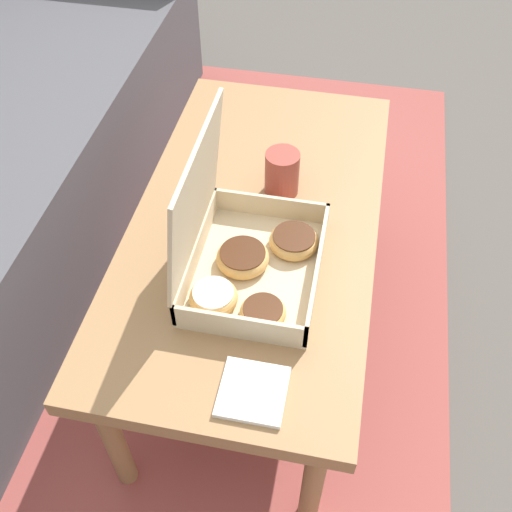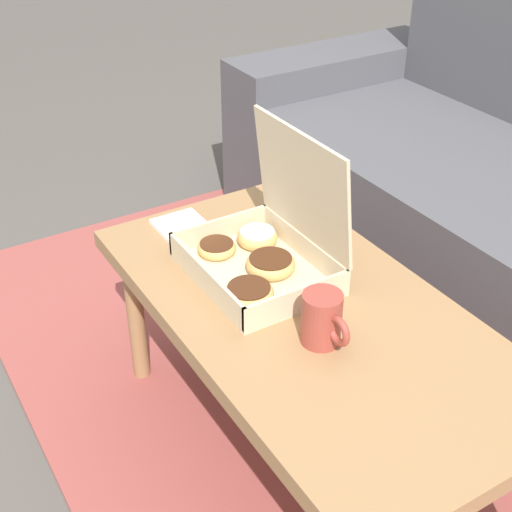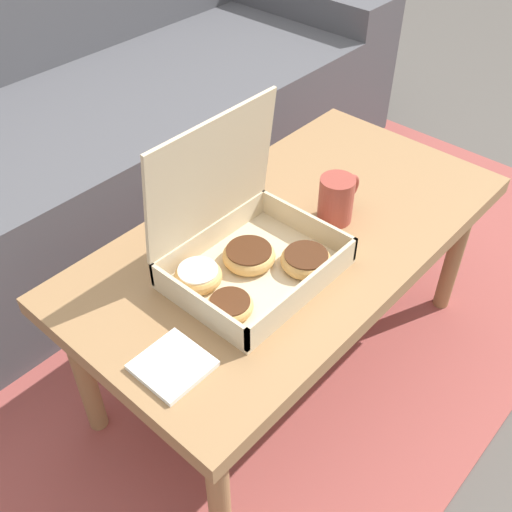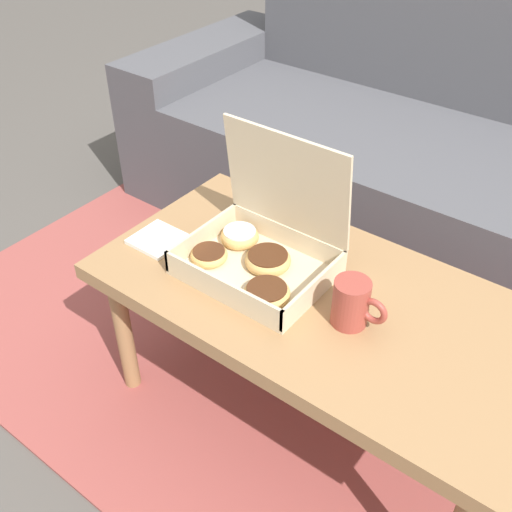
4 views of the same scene
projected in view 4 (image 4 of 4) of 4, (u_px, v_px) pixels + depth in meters
The scene contains 7 objects.
ground_plane at pixel (332, 388), 1.68m from camera, with size 12.00×12.00×0.00m, color #514C47.
area_rug at pixel (383, 327), 1.87m from camera, with size 2.56×1.88×0.01m, color #994742.
couch at pixel (469, 174), 2.01m from camera, with size 2.44×0.84×0.93m.
coffee_table at pixel (318, 308), 1.36m from camera, with size 1.03×0.54×0.44m.
pastry_box at pixel (259, 248), 1.37m from camera, with size 0.33×0.26×0.32m.
coffee_mug at pixel (352, 303), 1.23m from camera, with size 0.12×0.08×0.11m.
napkin_stack at pixel (158, 239), 1.48m from camera, with size 0.12×0.12×0.01m.
Camera 4 is at (0.49, -1.00, 1.33)m, focal length 42.00 mm.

